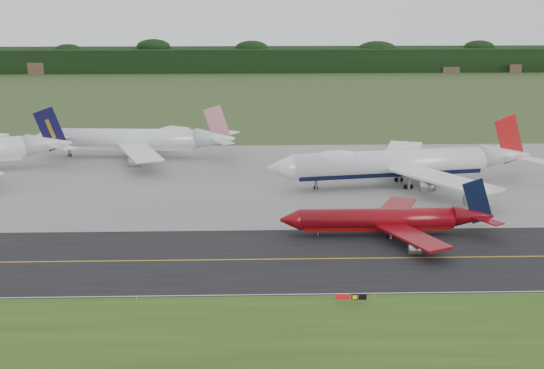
{
  "coord_description": "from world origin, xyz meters",
  "views": [
    {
      "loc": [
        -13.99,
        -130.06,
        48.55
      ],
      "look_at": [
        -9.38,
        22.0,
        6.64
      ],
      "focal_mm": 50.0,
      "sensor_mm": 36.0,
      "label": 1
    }
  ],
  "objects_px": {
    "jet_ba_747": "(399,163)",
    "jet_star_tail": "(134,140)",
    "jet_red_737": "(388,220)",
    "taxiway_sign": "(351,297)"
  },
  "relations": [
    {
      "from": "jet_ba_747",
      "to": "jet_star_tail",
      "type": "relative_size",
      "value": 1.16
    },
    {
      "from": "jet_ba_747",
      "to": "jet_star_tail",
      "type": "xyz_separation_m",
      "value": [
        -67.43,
        31.36,
        -0.65
      ]
    },
    {
      "from": "jet_ba_747",
      "to": "taxiway_sign",
      "type": "bearing_deg",
      "value": -106.69
    },
    {
      "from": "jet_red_737",
      "to": "taxiway_sign",
      "type": "xyz_separation_m",
      "value": [
        -11.46,
        -31.88,
        -2.0
      ]
    },
    {
      "from": "jet_red_737",
      "to": "taxiway_sign",
      "type": "height_order",
      "value": "jet_red_737"
    },
    {
      "from": "jet_red_737",
      "to": "jet_star_tail",
      "type": "distance_m",
      "value": 89.09
    },
    {
      "from": "jet_ba_747",
      "to": "taxiway_sign",
      "type": "relative_size",
      "value": 13.75
    },
    {
      "from": "taxiway_sign",
      "to": "jet_star_tail",
      "type": "bearing_deg",
      "value": 115.49
    },
    {
      "from": "jet_ba_747",
      "to": "jet_star_tail",
      "type": "distance_m",
      "value": 74.37
    },
    {
      "from": "jet_star_tail",
      "to": "taxiway_sign",
      "type": "distance_m",
      "value": 109.67
    }
  ]
}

